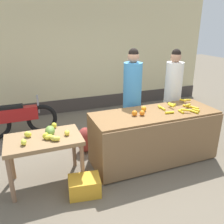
# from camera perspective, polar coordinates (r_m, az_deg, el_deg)

# --- Properties ---
(ground_plane) EXTENTS (24.00, 24.00, 0.00)m
(ground_plane) POSITION_cam_1_polar(r_m,az_deg,el_deg) (4.19, 3.33, -12.48)
(ground_plane) COLOR #665B4C
(market_wall_back) EXTENTS (7.53, 0.23, 3.51)m
(market_wall_back) POSITION_cam_1_polar(r_m,az_deg,el_deg) (6.43, -8.06, 15.40)
(market_wall_back) COLOR beige
(market_wall_back) RESTS_ON ground
(fruit_stall_counter) EXTENTS (2.15, 0.81, 0.89)m
(fruit_stall_counter) POSITION_cam_1_polar(r_m,az_deg,el_deg) (4.17, 10.05, -5.87)
(fruit_stall_counter) COLOR brown
(fruit_stall_counter) RESTS_ON ground
(side_table_wooden) EXTENTS (1.07, 0.66, 0.75)m
(side_table_wooden) POSITION_cam_1_polar(r_m,az_deg,el_deg) (3.58, -16.09, -7.48)
(side_table_wooden) COLOR olive
(side_table_wooden) RESTS_ON ground
(banana_bunch_pile) EXTENTS (0.79, 0.65, 0.07)m
(banana_bunch_pile) POSITION_cam_1_polar(r_m,az_deg,el_deg) (4.28, 16.17, 1.19)
(banana_bunch_pile) COLOR gold
(banana_bunch_pile) RESTS_ON fruit_stall_counter
(orange_pile) EXTENTS (0.33, 0.25, 0.09)m
(orange_pile) POSITION_cam_1_polar(r_m,az_deg,el_deg) (3.88, 6.80, 0.10)
(orange_pile) COLOR orange
(orange_pile) RESTS_ON fruit_stall_counter
(mango_papaya_pile) EXTENTS (0.69, 0.56, 0.14)m
(mango_papaya_pile) POSITION_cam_1_polar(r_m,az_deg,el_deg) (3.53, -15.16, -4.98)
(mango_papaya_pile) COLOR yellow
(mango_papaya_pile) RESTS_ON side_table_wooden
(vendor_woman_blue_shirt) EXTENTS (0.34, 0.34, 1.88)m
(vendor_woman_blue_shirt) POSITION_cam_1_polar(r_m,az_deg,el_deg) (4.46, 4.87, 3.16)
(vendor_woman_blue_shirt) COLOR #33333D
(vendor_woman_blue_shirt) RESTS_ON ground
(vendor_woman_white_shirt) EXTENTS (0.34, 0.34, 1.83)m
(vendor_woman_white_shirt) POSITION_cam_1_polar(r_m,az_deg,el_deg) (4.98, 14.39, 4.09)
(vendor_woman_white_shirt) COLOR #33333D
(vendor_woman_white_shirt) RESTS_ON ground
(parked_motorcycle) EXTENTS (1.60, 0.18, 0.88)m
(parked_motorcycle) POSITION_cam_1_polar(r_m,az_deg,el_deg) (5.36, -21.66, -1.49)
(parked_motorcycle) COLOR black
(parked_motorcycle) RESTS_ON ground
(produce_crate) EXTENTS (0.48, 0.38, 0.26)m
(produce_crate) POSITION_cam_1_polar(r_m,az_deg,el_deg) (3.52, -6.67, -17.34)
(produce_crate) COLOR gold
(produce_crate) RESTS_ON ground
(produce_sack) EXTENTS (0.45, 0.47, 0.48)m
(produce_sack) POSITION_cam_1_polar(r_m,az_deg,el_deg) (4.48, -6.51, -6.66)
(produce_sack) COLOR maroon
(produce_sack) RESTS_ON ground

